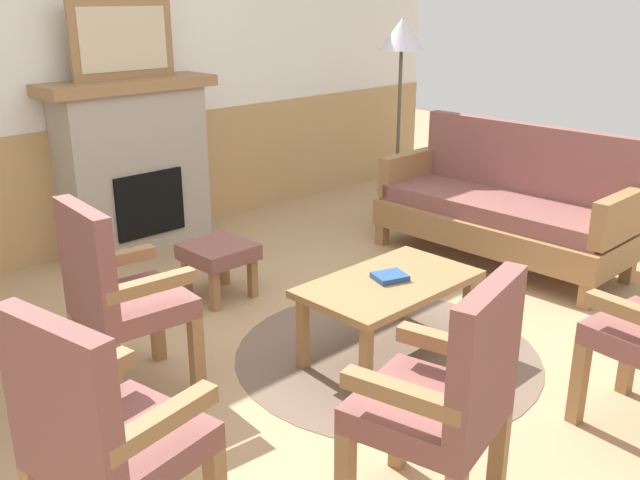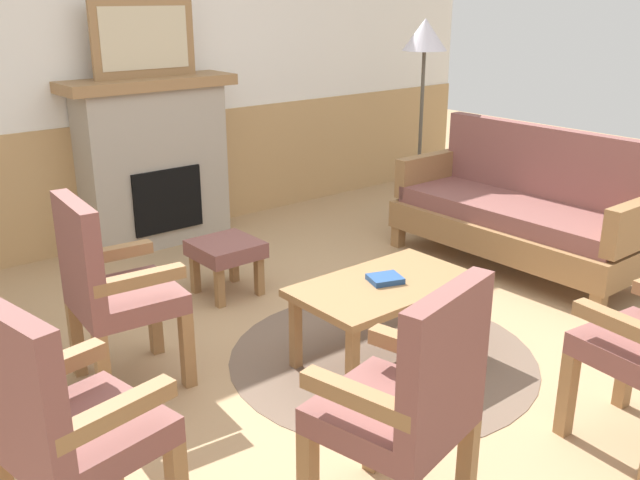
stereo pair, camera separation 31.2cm
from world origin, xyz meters
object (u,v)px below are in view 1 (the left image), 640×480
footstool (219,255)px  armchair_front_center (447,394)px  fireplace (134,164)px  coffee_table (389,290)px  framed_picture (123,39)px  armchair_near_fireplace (102,432)px  armchair_by_window_left (117,292)px  book_on_table (390,277)px  floor_lamp_by_couch (401,47)px  couch (504,209)px

footstool → armchair_front_center: (-0.67, -2.24, 0.25)m
fireplace → coffee_table: bearing=-89.2°
fireplace → framed_picture: 0.91m
fireplace → armchair_near_fireplace: bearing=-122.2°
fireplace → armchair_by_window_left: 2.18m
book_on_table → armchair_by_window_left: (-1.22, 0.64, 0.08)m
framed_picture → floor_lamp_by_couch: (1.99, -0.91, -0.11)m
couch → armchair_near_fireplace: size_ratio=1.84×
armchair_front_center → book_on_table: bearing=49.0°
coffee_table → armchair_by_window_left: size_ratio=0.98×
couch → coffee_table: couch is taller
footstool → floor_lamp_by_couch: 2.45m
book_on_table → armchair_by_window_left: bearing=152.2°
book_on_table → armchair_front_center: (-0.85, -0.98, 0.08)m
footstool → armchair_near_fireplace: size_ratio=0.41×
coffee_table → book_on_table: size_ratio=5.78×
fireplace → book_on_table: size_ratio=7.82×
armchair_front_center → floor_lamp_by_couch: (2.79, 2.55, 0.91)m
fireplace → book_on_table: bearing=-89.0°
coffee_table → book_on_table: book_on_table is taller
footstool → armchair_near_fireplace: 2.31m
coffee_table → armchair_near_fireplace: size_ratio=0.98×
armchair_near_fireplace → floor_lamp_by_couch: (3.77, 1.91, 0.91)m
couch → armchair_by_window_left: (-2.91, 0.28, 0.14)m
footstool → coffee_table: bearing=-82.2°
coffee_table → armchair_near_fireplace: armchair_near_fireplace is taller
book_on_table → armchair_near_fireplace: size_ratio=0.17×
fireplace → coffee_table: size_ratio=1.35×
couch → floor_lamp_by_couch: 1.62m
armchair_near_fireplace → book_on_table: bearing=10.5°
coffee_table → armchair_near_fireplace: bearing=-169.6°
coffee_table → book_on_table: (0.01, 0.01, 0.07)m
armchair_front_center → floor_lamp_by_couch: 3.89m
armchair_near_fireplace → couch: bearing=11.3°
book_on_table → footstool: 1.29m
armchair_by_window_left → floor_lamp_by_couch: floor_lamp_by_couch is taller
couch → coffee_table: bearing=-167.8°
coffee_table → framed_picture: bearing=90.8°
couch → book_on_table: bearing=-168.0°
framed_picture → footstool: 1.77m
couch → armchair_near_fireplace: (-3.51, -0.70, 0.14)m
book_on_table → armchair_near_fireplace: 1.85m
book_on_table → footstool: bearing=98.2°
book_on_table → armchair_near_fireplace: (-1.82, -0.34, 0.08)m
couch → floor_lamp_by_couch: bearing=78.1°
book_on_table → fireplace: bearing=91.0°
fireplace → footstool: 1.28m
fireplace → armchair_near_fireplace: fireplace is taller
coffee_table → footstool: bearing=97.8°
fireplace → coffee_table: 2.50m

